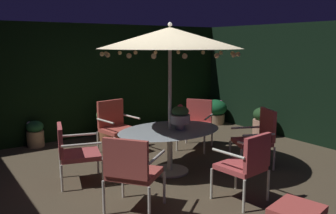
# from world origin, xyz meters

# --- Properties ---
(ground_plane) EXTENTS (7.88, 6.66, 0.02)m
(ground_plane) POSITION_xyz_m (0.00, 0.00, -0.01)
(ground_plane) COLOR brown
(hedge_backdrop_rear) EXTENTS (7.88, 0.30, 2.56)m
(hedge_backdrop_rear) POSITION_xyz_m (0.00, 3.18, 1.28)
(hedge_backdrop_rear) COLOR black
(hedge_backdrop_rear) RESTS_ON ground_plane
(hedge_backdrop_right) EXTENTS (0.30, 6.66, 2.56)m
(hedge_backdrop_right) POSITION_xyz_m (3.79, 0.00, 1.28)
(hedge_backdrop_right) COLOR black
(hedge_backdrop_right) RESTS_ON ground_plane
(patio_dining_table) EXTENTS (1.80, 1.29, 0.73)m
(patio_dining_table) POSITION_xyz_m (0.19, 0.08, 0.60)
(patio_dining_table) COLOR silver
(patio_dining_table) RESTS_ON ground_plane
(patio_umbrella) EXTENTS (2.30, 2.30, 2.45)m
(patio_umbrella) POSITION_xyz_m (0.19, 0.08, 2.20)
(patio_umbrella) COLOR silver
(patio_umbrella) RESTS_ON ground_plane
(centerpiece_planter) EXTENTS (0.32, 0.32, 0.41)m
(centerpiece_planter) POSITION_xyz_m (0.33, -0.01, 0.96)
(centerpiece_planter) COLOR beige
(centerpiece_planter) RESTS_ON patio_dining_table
(patio_chair_north) EXTENTS (0.84, 0.85, 1.00)m
(patio_chair_north) POSITION_xyz_m (-1.04, -0.86, 0.59)
(patio_chair_north) COLOR silver
(patio_chair_north) RESTS_ON ground_plane
(patio_chair_northeast) EXTENTS (0.63, 0.64, 0.96)m
(patio_chair_northeast) POSITION_xyz_m (0.37, -1.46, 0.56)
(patio_chair_northeast) COLOR silver
(patio_chair_northeast) RESTS_ON ground_plane
(patio_chair_east) EXTENTS (0.79, 0.76, 1.01)m
(patio_chair_east) POSITION_xyz_m (1.62, -0.55, 0.55)
(patio_chair_east) COLOR silver
(patio_chair_east) RESTS_ON ground_plane
(patio_chair_southeast) EXTENTS (0.85, 0.84, 0.97)m
(patio_chair_southeast) POSITION_xyz_m (1.46, 0.96, 0.57)
(patio_chair_southeast) COLOR silver
(patio_chair_southeast) RESTS_ON ground_plane
(patio_chair_south) EXTENTS (0.73, 0.70, 1.01)m
(patio_chair_south) POSITION_xyz_m (-0.05, 1.62, 0.57)
(patio_chair_south) COLOR silver
(patio_chair_south) RESTS_ON ground_plane
(patio_chair_southwest) EXTENTS (0.77, 0.76, 0.92)m
(patio_chair_southwest) POSITION_xyz_m (-1.30, 0.50, 0.53)
(patio_chair_southwest) COLOR silver
(patio_chair_southwest) RESTS_ON ground_plane
(ottoman_footrest) EXTENTS (0.63, 0.59, 0.36)m
(ottoman_footrest) POSITION_xyz_m (0.16, -2.41, 0.31)
(ottoman_footrest) COLOR silver
(ottoman_footrest) RESTS_ON ground_plane
(potted_plant_left_near) EXTENTS (0.35, 0.35, 0.55)m
(potted_plant_left_near) POSITION_xyz_m (-1.28, 2.87, 0.28)
(potted_plant_left_near) COLOR tan
(potted_plant_left_near) RESTS_ON ground_plane
(potted_plant_back_right) EXTENTS (0.62, 0.62, 0.65)m
(potted_plant_back_right) POSITION_xyz_m (3.26, 2.39, 0.35)
(potted_plant_back_right) COLOR tan
(potted_plant_back_right) RESTS_ON ground_plane
(potted_plant_front_corner) EXTENTS (0.46, 0.46, 0.68)m
(potted_plant_front_corner) POSITION_xyz_m (3.26, 0.75, 0.35)
(potted_plant_front_corner) COLOR tan
(potted_plant_front_corner) RESTS_ON ground_plane
(potted_plant_right_far) EXTENTS (0.53, 0.53, 0.74)m
(potted_plant_right_far) POSITION_xyz_m (0.22, 2.54, 0.39)
(potted_plant_right_far) COLOR #A8653E
(potted_plant_right_far) RESTS_ON ground_plane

